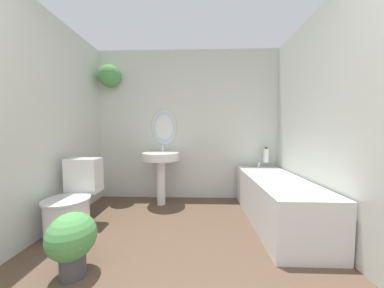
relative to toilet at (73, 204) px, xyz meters
The scene contains 8 objects.
wall_back 1.85m from the toilet, 48.65° to the left, with size 3.00×0.34×2.40m.
wall_left 0.96m from the toilet, 144.42° to the right, with size 0.06×2.91×2.40m.
wall_right 2.78m from the toilet, ahead, with size 0.06×2.91×2.40m.
toilet is the anchor object (origin of this frame).
pedestal_sink 1.20m from the toilet, 47.84° to the left, with size 0.54×0.54×0.88m.
bathtub 2.30m from the toilet, ahead, with size 0.61×1.57×0.62m.
shampoo_bottle 2.64m from the toilet, 23.57° to the left, with size 0.07×0.07×0.24m.
potted_plant 0.72m from the toilet, 56.91° to the right, with size 0.35×0.35×0.49m.
Camera 1 is at (0.18, -0.34, 1.09)m, focal length 18.00 mm.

